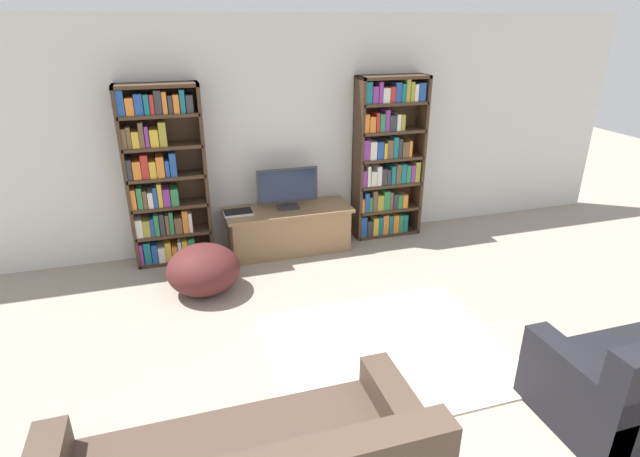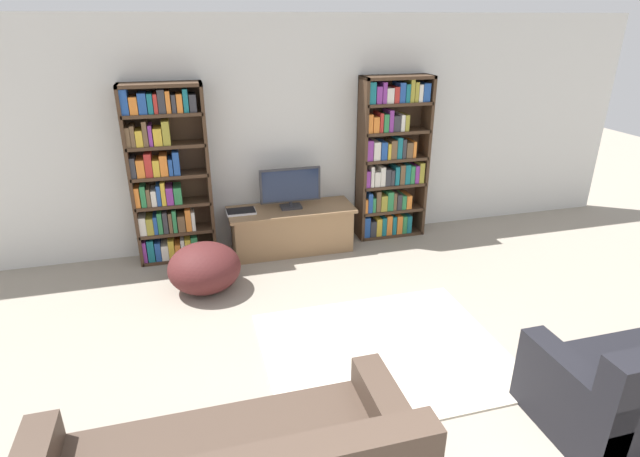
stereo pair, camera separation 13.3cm
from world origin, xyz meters
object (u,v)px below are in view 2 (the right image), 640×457
bookshelf_left (166,177)px  bookshelf_right (390,161)px  television (290,187)px  tv_stand (292,229)px  laptop (241,211)px  beanbag_ottoman (204,268)px

bookshelf_left → bookshelf_right: (2.60, -0.00, -0.01)m
bookshelf_left → television: bookshelf_left is taller
tv_stand → laptop: 0.63m
bookshelf_left → bookshelf_right: size_ratio=1.00×
beanbag_ottoman → television: bearing=34.2°
bookshelf_right → television: (-1.26, -0.13, -0.19)m
laptop → bookshelf_right: bearing=4.1°
bookshelf_left → tv_stand: 1.52m
laptop → bookshelf_left: bearing=170.2°
bookshelf_right → tv_stand: bearing=-173.5°
bookshelf_right → laptop: 1.89m
bookshelf_right → television: 1.28m
bookshelf_right → tv_stand: size_ratio=1.34×
bookshelf_left → beanbag_ottoman: 1.15m
bookshelf_left → bookshelf_right: same height
bookshelf_right → tv_stand: bookshelf_right is taller
bookshelf_right → television: bearing=-174.0°
bookshelf_right → television: size_ratio=2.79×
tv_stand → television: (0.00, 0.01, 0.51)m
tv_stand → laptop: size_ratio=4.45×
laptop → television: bearing=-0.2°
laptop → beanbag_ottoman: size_ratio=0.45×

